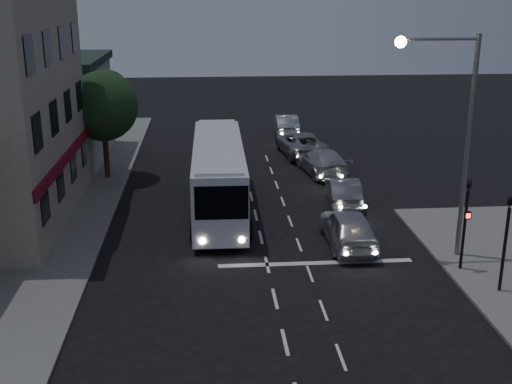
{
  "coord_description": "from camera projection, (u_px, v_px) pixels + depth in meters",
  "views": [
    {
      "loc": [
        -2.33,
        -21.84,
        10.76
      ],
      "look_at": [
        -0.23,
        4.88,
        2.2
      ],
      "focal_mm": 45.0,
      "sensor_mm": 36.0,
      "label": 1
    }
  ],
  "objects": [
    {
      "name": "ground",
      "position": [
        272.0,
        286.0,
        24.18
      ],
      "size": [
        120.0,
        120.0,
        0.0
      ],
      "primitive_type": "plane",
      "color": "black"
    },
    {
      "name": "road_markings",
      "position": [
        294.0,
        251.0,
        27.42
      ],
      "size": [
        8.0,
        30.55,
        0.01
      ],
      "color": "silver",
      "rests_on": "ground"
    },
    {
      "name": "tour_bus",
      "position": [
        218.0,
        174.0,
        31.82
      ],
      "size": [
        2.76,
        11.62,
        3.56
      ],
      "rotation": [
        0.0,
        0.0,
        -0.01
      ],
      "color": "silver",
      "rests_on": "ground"
    },
    {
      "name": "car_suv",
      "position": [
        348.0,
        228.0,
        27.82
      ],
      "size": [
        1.93,
        4.78,
        1.63
      ],
      "primitive_type": "imported",
      "rotation": [
        0.0,
        0.0,
        3.14
      ],
      "color": "#B8BAC1",
      "rests_on": "ground"
    },
    {
      "name": "car_sedan_a",
      "position": [
        343.0,
        191.0,
        33.11
      ],
      "size": [
        1.93,
        4.49,
        1.44
      ],
      "primitive_type": "imported",
      "rotation": [
        0.0,
        0.0,
        3.05
      ],
      "color": "gray",
      "rests_on": "ground"
    },
    {
      "name": "car_sedan_b",
      "position": [
        322.0,
        162.0,
        38.57
      ],
      "size": [
        2.87,
        5.53,
        1.53
      ],
      "primitive_type": "imported",
      "rotation": [
        0.0,
        0.0,
        3.28
      ],
      "color": "#B7B6BF",
      "rests_on": "ground"
    },
    {
      "name": "car_sedan_c",
      "position": [
        301.0,
        144.0,
        42.98
      ],
      "size": [
        3.2,
        5.87,
        1.56
      ],
      "primitive_type": "imported",
      "rotation": [
        0.0,
        0.0,
        3.25
      ],
      "color": "gray",
      "rests_on": "ground"
    },
    {
      "name": "car_extra",
      "position": [
        286.0,
        125.0,
        48.87
      ],
      "size": [
        1.78,
        4.8,
        1.57
      ],
      "primitive_type": "imported",
      "rotation": [
        0.0,
        0.0,
        3.12
      ],
      "color": "#AFB0B9",
      "rests_on": "ground"
    },
    {
      "name": "traffic_signal_main",
      "position": [
        466.0,
        214.0,
        24.76
      ],
      "size": [
        0.25,
        0.35,
        4.1
      ],
      "color": "black",
      "rests_on": "sidewalk_near"
    },
    {
      "name": "traffic_signal_side",
      "position": [
        507.0,
        232.0,
        22.93
      ],
      "size": [
        0.18,
        0.15,
        4.1
      ],
      "color": "black",
      "rests_on": "sidewalk_near"
    },
    {
      "name": "streetlight",
      "position": [
        454.0,
        122.0,
        25.08
      ],
      "size": [
        3.32,
        0.44,
        9.0
      ],
      "color": "slate",
      "rests_on": "sidewalk_near"
    },
    {
      "name": "low_building_north",
      "position": [
        32.0,
        108.0,
        41.14
      ],
      "size": [
        9.4,
        9.4,
        6.5
      ],
      "color": "#9F9A8B",
      "rests_on": "sidewalk_far"
    },
    {
      "name": "street_tree",
      "position": [
        102.0,
        103.0,
        36.47
      ],
      "size": [
        4.0,
        4.0,
        6.2
      ],
      "color": "black",
      "rests_on": "sidewalk_far"
    }
  ]
}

